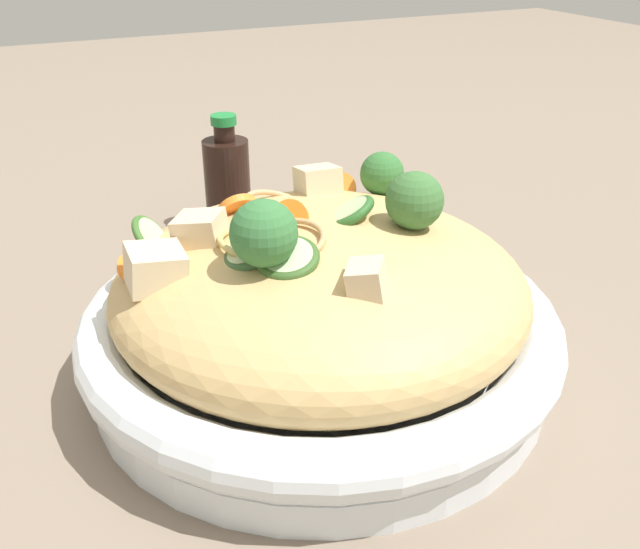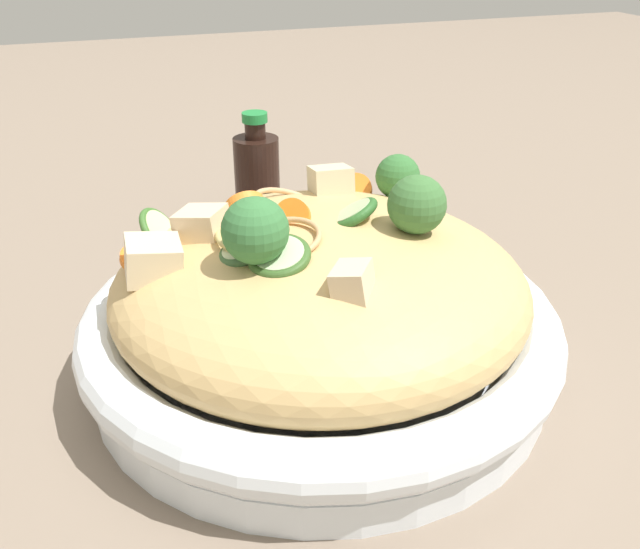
# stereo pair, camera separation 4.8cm
# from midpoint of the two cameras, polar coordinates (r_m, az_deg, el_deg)

# --- Properties ---
(ground_plane) EXTENTS (3.00, 3.00, 0.00)m
(ground_plane) POSITION_cam_midpoint_polar(r_m,az_deg,el_deg) (0.52, -2.66, -7.63)
(ground_plane) COLOR #7D6C5C
(serving_bowl) EXTENTS (0.33, 0.33, 0.06)m
(serving_bowl) POSITION_cam_midpoint_polar(r_m,az_deg,el_deg) (0.50, -2.74, -4.88)
(serving_bowl) COLOR white
(serving_bowl) RESTS_ON ground_plane
(noodle_heap) EXTENTS (0.28, 0.28, 0.10)m
(noodle_heap) POSITION_cam_midpoint_polar(r_m,az_deg,el_deg) (0.48, -2.85, -0.98)
(noodle_heap) COLOR tan
(noodle_heap) RESTS_ON serving_bowl
(broccoli_florets) EXTENTS (0.15, 0.18, 0.07)m
(broccoli_florets) POSITION_cam_midpoint_polar(r_m,az_deg,el_deg) (0.47, -0.39, 5.45)
(broccoli_florets) COLOR #99AE73
(broccoli_florets) RESTS_ON serving_bowl
(carrot_coins) EXTENTS (0.12, 0.21, 0.04)m
(carrot_coins) POSITION_cam_midpoint_polar(r_m,az_deg,el_deg) (0.50, -7.25, 4.51)
(carrot_coins) COLOR orange
(carrot_coins) RESTS_ON serving_bowl
(zucchini_slices) EXTENTS (0.15, 0.17, 0.05)m
(zucchini_slices) POSITION_cam_midpoint_polar(r_m,az_deg,el_deg) (0.46, -7.62, 2.65)
(zucchini_slices) COLOR beige
(zucchini_slices) RESTS_ON serving_bowl
(chicken_chunks) EXTENTS (0.19, 0.18, 0.04)m
(chicken_chunks) POSITION_cam_midpoint_polar(r_m,az_deg,el_deg) (0.48, -8.89, 3.36)
(chicken_chunks) COLOR beige
(chicken_chunks) RESTS_ON serving_bowl
(soy_sauce_bottle) EXTENTS (0.05, 0.05, 0.12)m
(soy_sauce_bottle) POSITION_cam_midpoint_polar(r_m,az_deg,el_deg) (0.73, -9.27, 7.30)
(soy_sauce_bottle) COLOR black
(soy_sauce_bottle) RESTS_ON ground_plane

